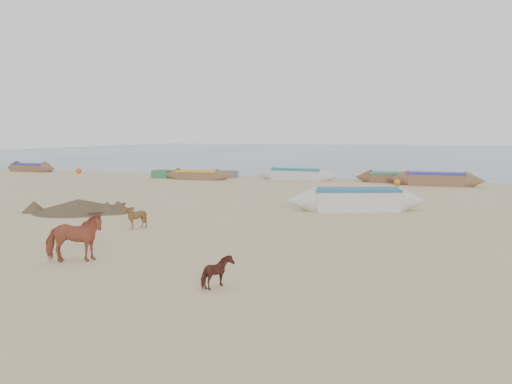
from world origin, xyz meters
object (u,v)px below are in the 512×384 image
Objects in this scene: cow_adult at (74,238)px; near_canoe at (356,199)px; calf_front at (134,217)px; calf_right at (218,273)px.

near_canoe is at bearing -54.33° from cow_adult.
calf_front is 7.99m from calf_right.
cow_adult is 0.24× the size of near_canoe.
calf_front is 0.13× the size of near_canoe.
cow_adult is 4.72m from calf_right.
cow_adult is at bearing -4.14° from calf_front.
cow_adult is 2.20× the size of calf_right.
calf_right is at bearing -116.26° from near_canoe.
calf_right is (4.63, -0.86, -0.31)m from cow_adult.
near_canoe reaches higher than calf_front.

